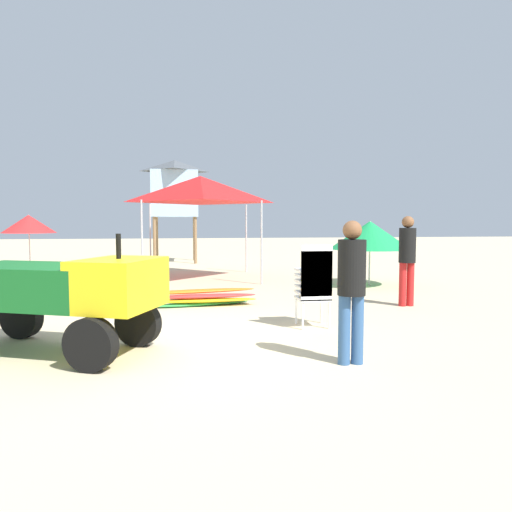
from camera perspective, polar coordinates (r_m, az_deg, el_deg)
The scene contains 10 objects.
ground at distance 6.44m, azimuth -10.03°, elevation -10.67°, with size 80.00×80.00×0.00m, color beige.
utility_cart at distance 6.35m, azimuth -22.48°, elevation -3.92°, with size 2.81×2.09×1.50m.
stacked_plastic_chairs at distance 7.35m, azimuth 7.05°, elevation -2.88°, with size 0.48×0.48×1.29m.
surfboard_pile at distance 9.29m, azimuth -6.88°, elevation -5.00°, with size 2.51×0.65×0.32m.
lifeguard_near_left at distance 5.52m, azimuth 11.44°, elevation -3.13°, with size 0.32×0.32×1.66m.
lifeguard_near_center at distance 9.60m, azimuth 17.75°, elevation 0.20°, with size 0.32×0.32×1.75m.
popup_canopy at distance 13.66m, azimuth -6.72°, elevation 7.98°, with size 3.08×3.08×2.93m.
lifeguard_tower at distance 19.37m, azimuth -9.76°, elevation 8.03°, with size 1.98×1.98×4.08m.
beach_umbrella_left at distance 20.01m, azimuth -25.69°, elevation 3.51°, with size 1.97×1.97×1.89m.
beach_umbrella_far at distance 12.41m, azimuth 13.56°, elevation 2.47°, with size 2.05×2.05×1.65m.
Camera 1 is at (0.16, -6.23, 1.65)m, focal length 33.21 mm.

